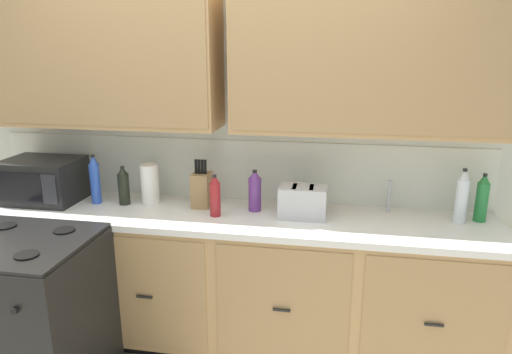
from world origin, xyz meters
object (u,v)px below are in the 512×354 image
object	(u,v)px
stove_range	(27,319)
bottle_green	(482,198)
microwave	(43,180)
bottle_red	(215,196)
toaster	(303,202)
bottle_clear	(462,196)
bottle_dark	(124,186)
paper_towel_roll	(150,184)
knife_block	(202,189)
bottle_blue	(95,180)
bottle_violet	(255,191)

from	to	relation	value
stove_range	bottle_green	xyz separation A→B (m)	(2.48, 0.77, 0.60)
microwave	bottle_red	xyz separation A→B (m)	(1.19, -0.08, -0.01)
stove_range	microwave	distance (m)	0.93
toaster	bottle_green	xyz separation A→B (m)	(1.03, 0.12, 0.04)
microwave	bottle_clear	xyz separation A→B (m)	(2.62, 0.06, 0.02)
bottle_dark	bottle_clear	bearing A→B (deg)	1.02
paper_towel_roll	bottle_green	xyz separation A→B (m)	(2.03, 0.03, 0.01)
bottle_dark	toaster	bearing A→B (deg)	-1.66
bottle_clear	knife_block	bearing A→B (deg)	179.71
bottle_red	bottle_clear	size ratio (longest dim) A/B	0.79
stove_range	bottle_blue	distance (m)	0.92
knife_block	stove_range	bearing A→B (deg)	-137.49
bottle_dark	stove_range	bearing A→B (deg)	-112.79
knife_block	paper_towel_roll	size ratio (longest dim) A/B	1.19
stove_range	knife_block	size ratio (longest dim) A/B	3.06
bottle_red	bottle_blue	distance (m)	0.83
toaster	bottle_green	world-z (taller)	bottle_green
stove_range	bottle_green	distance (m)	2.66
stove_range	bottle_red	xyz separation A→B (m)	(0.93, 0.58, 0.58)
toaster	microwave	bearing A→B (deg)	179.69
stove_range	bottle_violet	xyz separation A→B (m)	(1.14, 0.71, 0.58)
stove_range	bottle_blue	bearing A→B (deg)	81.79
bottle_green	bottle_blue	size ratio (longest dim) A/B	0.89
bottle_blue	bottle_violet	distance (m)	1.05
paper_towel_roll	bottle_red	distance (m)	0.50
toaster	paper_towel_roll	size ratio (longest dim) A/B	1.08
knife_block	bottle_green	xyz separation A→B (m)	(1.68, 0.04, 0.03)
bottle_violet	bottle_red	bearing A→B (deg)	-147.84
bottle_red	bottle_clear	world-z (taller)	bottle_clear
knife_block	bottle_violet	bearing A→B (deg)	-2.62
stove_range	bottle_violet	world-z (taller)	bottle_violet
bottle_dark	bottle_clear	distance (m)	2.06
stove_range	bottle_red	distance (m)	1.24
microwave	bottle_blue	size ratio (longest dim) A/B	1.48
bottle_clear	bottle_red	bearing A→B (deg)	-174.22
bottle_blue	bottle_clear	xyz separation A→B (m)	(2.25, 0.05, 0.00)
knife_block	bottle_clear	size ratio (longest dim) A/B	0.95
toaster	bottle_violet	xyz separation A→B (m)	(-0.30, 0.06, 0.03)
bottle_blue	bottle_clear	world-z (taller)	bottle_clear
bottle_green	bottle_blue	bearing A→B (deg)	-177.72
bottle_clear	paper_towel_roll	bearing A→B (deg)	179.58
paper_towel_roll	bottle_green	world-z (taller)	bottle_green
bottle_blue	bottle_clear	size ratio (longest dim) A/B	1.00
bottle_red	bottle_violet	world-z (taller)	bottle_violet
bottle_blue	bottle_dark	distance (m)	0.19
stove_range	bottle_blue	world-z (taller)	bottle_blue
bottle_blue	bottle_red	bearing A→B (deg)	-6.71
paper_towel_roll	bottle_red	size ratio (longest dim) A/B	1.01
toaster	bottle_blue	xyz separation A→B (m)	(-1.35, 0.02, 0.06)
knife_block	paper_towel_roll	distance (m)	0.35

